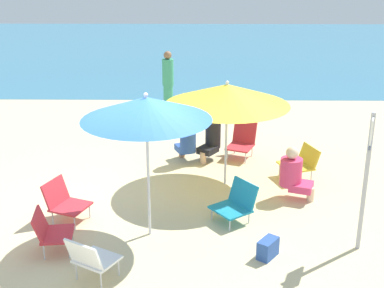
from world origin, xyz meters
TOP-DOWN VIEW (x-y plane):
  - ground_plane at (0.00, 0.00)m, footprint 40.00×40.00m
  - sea_water at (0.00, 14.93)m, footprint 40.00×16.00m
  - umbrella_blue at (0.25, -0.34)m, footprint 1.76×1.76m
  - umbrella_yellow at (1.40, 1.45)m, footprint 2.10×2.10m
  - beach_chair_a at (2.75, 1.69)m, footprint 0.72×0.71m
  - beach_chair_b at (-1.06, 0.07)m, footprint 0.71×0.67m
  - beach_chair_c at (1.51, 0.12)m, footprint 0.76×0.75m
  - beach_chair_d at (-0.35, -1.52)m, footprint 0.67×0.68m
  - beach_chair_e at (-1.04, -0.82)m, footprint 0.54×0.57m
  - beach_chair_f at (1.79, 2.76)m, footprint 0.66×0.75m
  - person_a at (0.20, 5.43)m, footprint 0.27×0.27m
  - person_b at (1.19, 2.60)m, footprint 0.47×0.53m
  - person_c at (2.48, 0.87)m, footprint 0.58×0.47m
  - person_d at (0.72, 2.43)m, footprint 0.43×0.54m
  - warning_sign at (3.12, -0.69)m, footprint 0.17×0.42m
  - beach_bag at (1.86, -0.93)m, footprint 0.33×0.36m

SIDE VIEW (x-z plane):
  - ground_plane at x=0.00m, z-range 0.00..0.00m
  - sea_water at x=0.00m, z-range 0.00..0.01m
  - beach_bag at x=1.86m, z-range 0.00..0.26m
  - beach_chair_c at x=1.51m, z-range -0.01..0.57m
  - beach_chair_a at x=2.75m, z-range 0.02..0.60m
  - beach_chair_b at x=-1.06m, z-range 0.01..0.63m
  - beach_chair_e at x=-1.04m, z-range 0.03..0.62m
  - beach_chair_f at x=1.79m, z-range 0.00..0.67m
  - beach_chair_d at x=-0.35m, z-range 0.03..0.65m
  - person_c at x=2.48m, z-range -0.01..0.88m
  - person_b at x=1.19m, z-range -0.01..0.95m
  - person_d at x=0.72m, z-range 0.00..0.98m
  - person_a at x=0.20m, z-range 0.02..1.62m
  - warning_sign at x=3.12m, z-range 0.28..2.21m
  - umbrella_yellow at x=1.40m, z-range 0.68..2.51m
  - umbrella_blue at x=0.25m, z-range 0.83..2.92m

